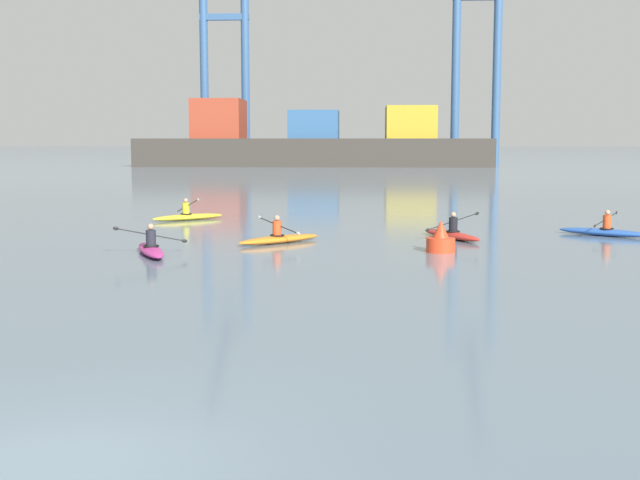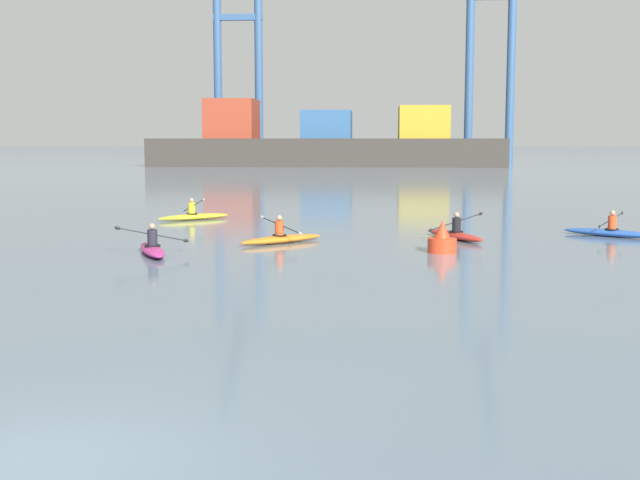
{
  "view_description": "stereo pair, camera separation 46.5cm",
  "coord_description": "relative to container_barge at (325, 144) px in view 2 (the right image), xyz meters",
  "views": [
    {
      "loc": [
        3.27,
        -8.54,
        3.5
      ],
      "look_at": [
        2.11,
        15.67,
        0.6
      ],
      "focal_mm": 47.54,
      "sensor_mm": 36.0,
      "label": 1
    },
    {
      "loc": [
        3.74,
        -8.51,
        3.5
      ],
      "look_at": [
        2.11,
        15.67,
        0.6
      ],
      "focal_mm": 47.54,
      "sensor_mm": 36.0,
      "label": 2
    }
  ],
  "objects": [
    {
      "name": "ground_plane",
      "position": [
        3.05,
        -102.4,
        -2.81
      ],
      "size": [
        800.0,
        800.0,
        0.0
      ],
      "primitive_type": "plane",
      "color": "slate"
    },
    {
      "name": "container_barge",
      "position": [
        0.0,
        0.0,
        0.0
      ],
      "size": [
        45.39,
        11.34,
        8.64
      ],
      "color": "#38332D",
      "rests_on": "ground"
    },
    {
      "name": "gantry_crane_west",
      "position": [
        -13.76,
        13.8,
        14.57
      ],
      "size": [
        7.3,
        21.91,
        34.41
      ],
      "color": "#335684",
      "rests_on": "ground"
    },
    {
      "name": "gantry_crane_west_mid",
      "position": [
        22.66,
        11.82,
        15.76
      ],
      "size": [
        7.01,
        17.44,
        38.64
      ],
      "color": "#335684",
      "rests_on": "ground"
    },
    {
      "name": "channel_buoy",
      "position": [
        8.82,
        -84.7,
        -2.45
      ],
      "size": [
        0.9,
        0.9,
        1.0
      ],
      "color": "red",
      "rests_on": "ground"
    },
    {
      "name": "kayak_red",
      "position": [
        9.54,
        -81.11,
        -2.64
      ],
      "size": [
        2.08,
        3.3,
        0.95
      ],
      "color": "red",
      "rests_on": "ground"
    },
    {
      "name": "kayak_blue",
      "position": [
        15.18,
        -79.93,
        -2.64
      ],
      "size": [
        3.09,
        2.51,
        0.95
      ],
      "color": "#2856B2",
      "rests_on": "ground"
    },
    {
      "name": "kayak_orange",
      "position": [
        3.58,
        -82.65,
        -2.64
      ],
      "size": [
        2.84,
        2.81,
        0.95
      ],
      "color": "orange",
      "rests_on": "ground"
    },
    {
      "name": "kayak_magenta",
      "position": [
        -0.06,
        -85.67,
        -2.64
      ],
      "size": [
        2.1,
        3.38,
        0.95
      ],
      "color": "#C13384",
      "rests_on": "ground"
    },
    {
      "name": "kayak_yellow",
      "position": [
        -1.17,
        -74.68,
        -2.64
      ],
      "size": [
        2.99,
        2.64,
        1.02
      ],
      "color": "yellow",
      "rests_on": "ground"
    }
  ]
}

